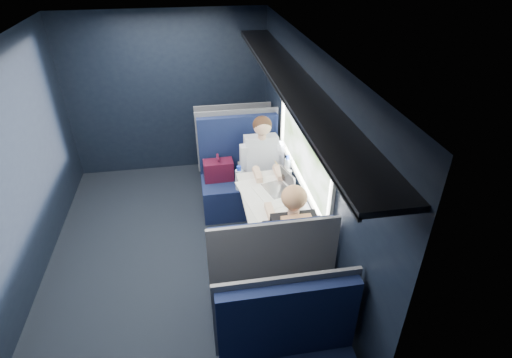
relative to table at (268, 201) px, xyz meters
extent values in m
cube|color=black|center=(-1.03, 0.00, -0.67)|extent=(2.80, 4.20, 0.01)
cube|color=black|center=(0.42, 0.00, 0.49)|extent=(0.10, 4.20, 2.30)
cube|color=black|center=(-2.48, 0.00, 0.49)|extent=(0.10, 4.20, 2.30)
cube|color=black|center=(-1.03, 2.15, 0.49)|extent=(2.80, 0.10, 2.30)
cube|color=silver|center=(-1.03, 0.00, 1.69)|extent=(2.80, 4.20, 0.10)
cube|color=beige|center=(0.35, 0.00, 1.08)|extent=(0.03, 1.84, 0.07)
cube|color=beige|center=(0.35, 0.00, 0.23)|extent=(0.03, 1.84, 0.07)
cube|color=beige|center=(0.35, -0.89, 0.66)|extent=(0.03, 0.07, 0.78)
cube|color=beige|center=(0.35, 0.89, 0.66)|extent=(0.03, 0.07, 0.78)
cube|color=black|center=(0.19, 0.00, 1.32)|extent=(0.36, 4.10, 0.04)
cube|color=black|center=(0.02, 0.00, 1.30)|extent=(0.02, 4.10, 0.03)
cube|color=red|center=(0.35, 0.00, 1.23)|extent=(0.01, 0.10, 0.12)
cylinder|color=#54565E|center=(-0.15, 0.00, -0.31)|extent=(0.08, 0.08, 0.70)
cube|color=silver|center=(0.03, 0.00, 0.06)|extent=(0.62, 1.00, 0.04)
cube|color=#0B1334|center=(-0.18, 0.78, -0.44)|extent=(1.00, 0.50, 0.45)
cube|color=#0B1334|center=(-0.18, 1.08, 0.16)|extent=(1.00, 0.10, 0.75)
cube|color=#54565E|center=(-0.18, 1.14, 0.19)|extent=(1.04, 0.03, 0.82)
cube|color=#54565E|center=(-0.18, 0.73, -0.11)|extent=(0.06, 0.40, 0.20)
cube|color=#4D1026|center=(-0.46, 0.87, -0.08)|extent=(0.37, 0.20, 0.26)
cylinder|color=#4D1026|center=(-0.46, 0.87, 0.10)|extent=(0.04, 0.15, 0.03)
cylinder|color=silver|center=(-0.23, 0.61, -0.08)|extent=(0.09, 0.09, 0.26)
cylinder|color=blue|center=(-0.23, 0.61, 0.07)|extent=(0.05, 0.05, 0.06)
cube|color=#0B1334|center=(-0.18, -0.78, -0.44)|extent=(1.00, 0.50, 0.45)
cube|color=#0B1334|center=(-0.18, -1.08, 0.16)|extent=(1.00, 0.10, 0.75)
cube|color=#54565E|center=(-0.18, -1.14, 0.19)|extent=(1.04, 0.03, 0.82)
cube|color=#54565E|center=(-0.18, -0.73, -0.11)|extent=(0.06, 0.40, 0.20)
cube|color=#0B1334|center=(-0.18, 1.88, -0.44)|extent=(1.00, 0.40, 0.45)
cube|color=#0B1334|center=(-0.18, 1.64, 0.12)|extent=(1.00, 0.10, 0.66)
cube|color=#54565E|center=(-0.18, 1.59, 0.14)|extent=(1.04, 0.03, 0.72)
cube|color=#0B1334|center=(-0.18, -1.64, 0.12)|extent=(1.00, 0.10, 0.66)
cube|color=#54565E|center=(-0.18, -1.59, 0.14)|extent=(1.04, 0.03, 0.72)
cube|color=black|center=(0.07, 0.64, -0.13)|extent=(0.36, 0.44, 0.16)
cube|color=black|center=(0.07, 0.44, -0.44)|extent=(0.32, 0.12, 0.45)
cube|color=silver|center=(0.07, 0.80, 0.12)|extent=(0.40, 0.29, 0.53)
cylinder|color=#D8A88C|center=(0.07, 0.76, 0.40)|extent=(0.10, 0.10, 0.06)
sphere|color=#D8A88C|center=(0.07, 0.74, 0.53)|extent=(0.21, 0.21, 0.21)
sphere|color=#382114|center=(0.07, 0.76, 0.55)|extent=(0.22, 0.22, 0.22)
cube|color=silver|center=(-0.15, 0.76, 0.12)|extent=(0.09, 0.12, 0.34)
cube|color=silver|center=(0.29, 0.76, 0.12)|extent=(0.09, 0.12, 0.34)
cube|color=black|center=(0.07, -0.64, -0.13)|extent=(0.36, 0.44, 0.16)
cube|color=black|center=(0.07, -0.44, -0.44)|extent=(0.32, 0.12, 0.45)
cube|color=black|center=(0.07, -0.80, 0.12)|extent=(0.40, 0.29, 0.53)
cylinder|color=#D8A88C|center=(0.07, -0.76, 0.40)|extent=(0.10, 0.10, 0.06)
sphere|color=#D8A88C|center=(0.07, -0.74, 0.53)|extent=(0.21, 0.21, 0.21)
sphere|color=tan|center=(0.07, -0.76, 0.55)|extent=(0.22, 0.22, 0.22)
cube|color=black|center=(-0.15, -0.76, 0.12)|extent=(0.09, 0.12, 0.34)
cube|color=black|center=(0.29, -0.76, 0.12)|extent=(0.09, 0.12, 0.34)
cube|color=tan|center=(0.07, -0.86, 0.24)|extent=(0.26, 0.07, 0.36)
cube|color=white|center=(0.05, -0.07, 0.08)|extent=(0.74, 0.95, 0.01)
cube|color=silver|center=(0.11, 0.07, 0.08)|extent=(0.32, 0.38, 0.02)
cube|color=silver|center=(0.23, 0.07, 0.21)|extent=(0.10, 0.32, 0.22)
cube|color=black|center=(0.22, 0.07, 0.21)|extent=(0.08, 0.27, 0.18)
cylinder|color=silver|center=(0.29, 0.38, 0.18)|extent=(0.07, 0.07, 0.20)
cylinder|color=blue|center=(0.29, 0.38, 0.30)|extent=(0.04, 0.04, 0.04)
cylinder|color=white|center=(0.30, 0.31, 0.12)|extent=(0.07, 0.07, 0.09)
camera|label=1|loc=(-0.71, -3.44, 2.45)|focal=28.00mm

